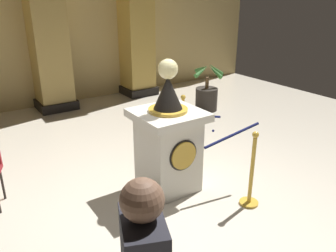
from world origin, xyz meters
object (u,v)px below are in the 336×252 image
stanchion_far (183,133)px  stanchion_near (251,180)px  potted_palm_right (207,96)px  pedestal_clock (168,142)px

stanchion_far → stanchion_near: bearing=-96.0°
stanchion_far → potted_palm_right: (1.78, 1.51, -0.02)m
pedestal_clock → stanchion_far: 1.17m
stanchion_near → stanchion_far: bearing=84.0°
stanchion_far → pedestal_clock: bearing=-136.1°
stanchion_near → pedestal_clock: bearing=125.0°
stanchion_far → potted_palm_right: bearing=40.4°
pedestal_clock → stanchion_near: (0.63, -0.90, -0.34)m
pedestal_clock → stanchion_near: bearing=-55.0°
stanchion_near → stanchion_far: (0.18, 1.68, 0.01)m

